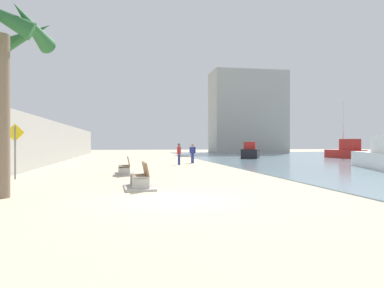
{
  "coord_description": "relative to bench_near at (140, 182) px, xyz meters",
  "views": [
    {
      "loc": [
        -1.27,
        -10.89,
        1.71
      ],
      "look_at": [
        3.2,
        14.02,
        1.63
      ],
      "focal_mm": 33.87,
      "sensor_mm": 36.0,
      "label": 1
    }
  ],
  "objects": [
    {
      "name": "ground_plane",
      "position": [
        0.79,
        15.19,
        -0.23
      ],
      "size": [
        120.0,
        120.0,
        0.0
      ],
      "primitive_type": "plane",
      "color": "beige"
    },
    {
      "name": "seawall",
      "position": [
        -6.71,
        15.19,
        1.5
      ],
      "size": [
        0.8,
        64.0,
        3.48
      ],
      "primitive_type": "cube",
      "color": "#ADAAA3",
      "rests_on": "ground"
    },
    {
      "name": "bench_near",
      "position": [
        0.0,
        0.0,
        0.0
      ],
      "size": [
        1.19,
        2.15,
        0.98
      ],
      "color": "#ADAAA3",
      "rests_on": "ground"
    },
    {
      "name": "bench_far",
      "position": [
        -0.61,
        5.97,
        0.0
      ],
      "size": [
        1.12,
        2.11,
        0.98
      ],
      "color": "#ADAAA3",
      "rests_on": "ground"
    },
    {
      "name": "person_walking",
      "position": [
        4.92,
        16.13,
        0.7
      ],
      "size": [
        0.48,
        0.31,
        1.61
      ],
      "color": "navy",
      "rests_on": "ground"
    },
    {
      "name": "person_standing",
      "position": [
        3.47,
        14.0,
        0.74
      ],
      "size": [
        0.35,
        0.44,
        1.68
      ],
      "color": "navy",
      "rests_on": "ground"
    },
    {
      "name": "boat_far_right",
      "position": [
        23.12,
        22.2,
        0.58
      ],
      "size": [
        2.43,
        4.9,
        6.38
      ],
      "color": "red",
      "rests_on": "water_bay"
    },
    {
      "name": "boat_outer",
      "position": [
        12.8,
        24.02,
        0.48
      ],
      "size": [
        3.44,
        4.93,
        1.77
      ],
      "color": "black",
      "rests_on": "water_bay"
    },
    {
      "name": "pedestrian_sign",
      "position": [
        -5.64,
        4.41,
        1.39
      ],
      "size": [
        0.85,
        0.08,
        2.62
      ],
      "color": "slate",
      "rests_on": "ground"
    },
    {
      "name": "harbor_building",
      "position": [
        19.05,
        43.19,
        6.42
      ],
      "size": [
        12.0,
        6.0,
        13.32
      ],
      "primitive_type": "cube",
      "color": "#9E9E99",
      "rests_on": "ground"
    }
  ]
}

